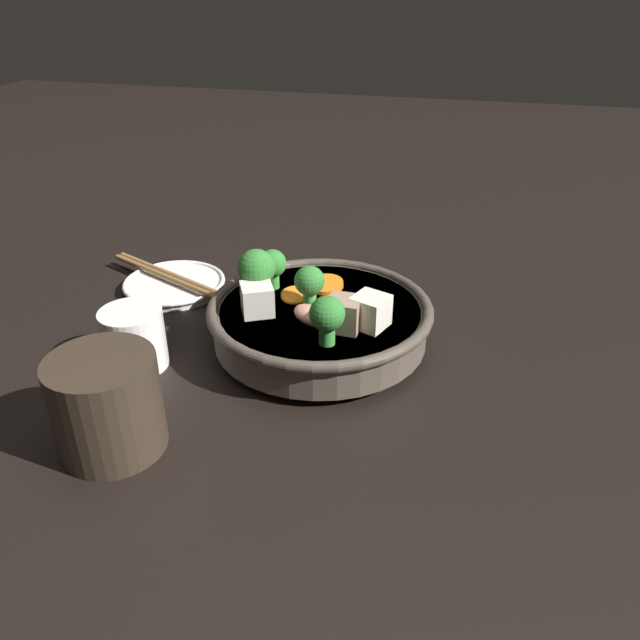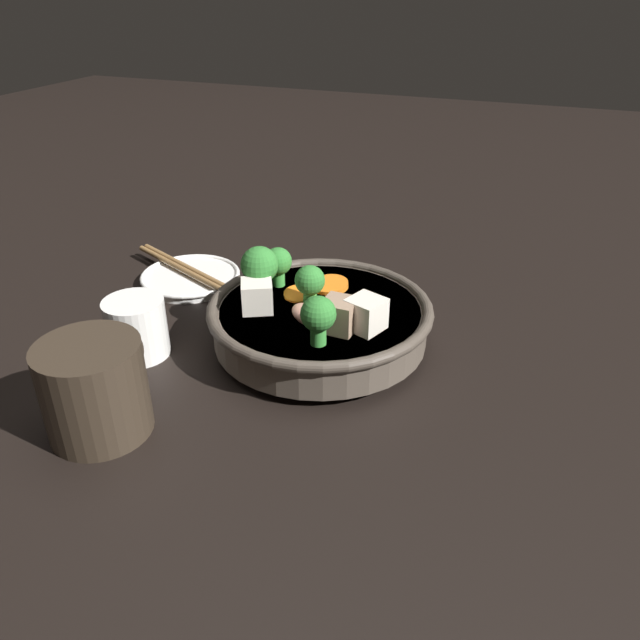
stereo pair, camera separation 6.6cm
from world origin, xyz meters
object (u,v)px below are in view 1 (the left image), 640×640
at_px(tea_cup, 134,338).
at_px(chopsticks_pair, 174,278).
at_px(stirfry_bowl, 319,317).
at_px(dark_mug, 108,403).
at_px(side_saucer, 175,284).

relative_size(tea_cup, chopsticks_pair, 0.30).
distance_m(stirfry_bowl, dark_mug, 0.24).
xyz_separation_m(side_saucer, chopsticks_pair, (0.00, 0.00, 0.01)).
bearing_deg(tea_cup, side_saucer, 13.65).
bearing_deg(dark_mug, chopsticks_pair, 16.38).
bearing_deg(side_saucer, chopsticks_pair, 90.00).
bearing_deg(stirfry_bowl, tea_cup, 115.56).
relative_size(dark_mug, chopsticks_pair, 0.55).
xyz_separation_m(side_saucer, dark_mug, (-0.28, -0.08, 0.04)).
xyz_separation_m(stirfry_bowl, tea_cup, (-0.08, 0.17, -0.00)).
relative_size(stirfry_bowl, tea_cup, 3.77).
xyz_separation_m(stirfry_bowl, chopsticks_pair, (0.09, 0.21, -0.02)).
bearing_deg(tea_cup, stirfry_bowl, -64.44).
xyz_separation_m(dark_mug, chopsticks_pair, (0.28, 0.08, -0.03)).
bearing_deg(dark_mug, side_saucer, 16.38).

